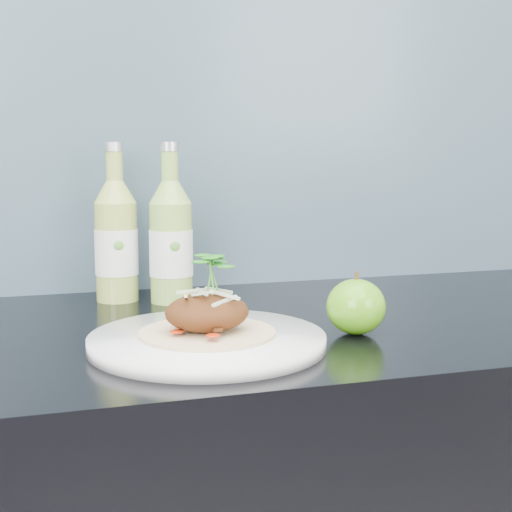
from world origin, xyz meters
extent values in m
cube|color=#729BB4|center=(0.00, 1.99, 1.25)|extent=(4.00, 0.02, 0.70)
cylinder|color=white|center=(0.00, 1.58, 0.91)|extent=(0.36, 0.36, 0.02)
cylinder|color=tan|center=(0.00, 1.58, 0.92)|extent=(0.17, 0.17, 0.00)
ellipsoid|color=#542A0F|center=(0.00, 1.58, 0.94)|extent=(0.10, 0.09, 0.05)
ellipsoid|color=#46920F|center=(0.20, 1.58, 0.94)|extent=(0.09, 0.09, 0.07)
cylinder|color=#472D14|center=(0.20, 1.58, 0.98)|extent=(0.01, 0.00, 0.01)
cylinder|color=#A0B54B|center=(-0.07, 1.90, 0.98)|extent=(0.09, 0.09, 0.16)
cone|color=#A0B54B|center=(-0.07, 1.90, 1.07)|extent=(0.07, 0.07, 0.04)
cylinder|color=#A0B54B|center=(-0.07, 1.90, 1.11)|extent=(0.03, 0.03, 0.05)
cylinder|color=silver|center=(-0.07, 1.90, 1.14)|extent=(0.03, 0.03, 0.01)
cylinder|color=white|center=(-0.07, 1.90, 0.98)|extent=(0.09, 0.09, 0.07)
ellipsoid|color=#59A533|center=(-0.07, 1.86, 0.99)|extent=(0.02, 0.00, 0.02)
cylinder|color=#8CBB4D|center=(0.01, 1.86, 0.98)|extent=(0.07, 0.07, 0.16)
cone|color=#8CBB4D|center=(0.01, 1.86, 1.07)|extent=(0.07, 0.07, 0.04)
cylinder|color=#8CBB4D|center=(0.01, 1.86, 1.11)|extent=(0.03, 0.03, 0.05)
cylinder|color=silver|center=(0.01, 1.86, 1.14)|extent=(0.03, 0.03, 0.01)
cylinder|color=white|center=(0.01, 1.86, 0.98)|extent=(0.08, 0.08, 0.07)
ellipsoid|color=#59A533|center=(0.01, 1.82, 0.99)|extent=(0.02, 0.00, 0.02)
camera|label=1|loc=(-0.19, 0.76, 1.13)|focal=50.00mm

